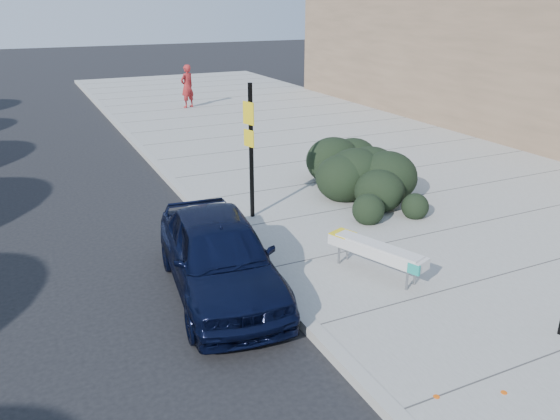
{
  "coord_description": "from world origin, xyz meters",
  "views": [
    {
      "loc": [
        -3.44,
        -6.03,
        4.65
      ],
      "look_at": [
        0.68,
        2.56,
        1.0
      ],
      "focal_mm": 35.0,
      "sensor_mm": 36.0,
      "label": 1
    }
  ],
  "objects_px": {
    "bench": "(376,251)",
    "sedan_navy": "(219,255)",
    "pedestrian": "(187,86)",
    "sign_post": "(251,144)"
  },
  "relations": [
    {
      "from": "bench",
      "to": "sedan_navy",
      "type": "distance_m",
      "value": 2.72
    },
    {
      "from": "sedan_navy",
      "to": "pedestrian",
      "type": "bearing_deg",
      "value": 81.56
    },
    {
      "from": "sign_post",
      "to": "sedan_navy",
      "type": "bearing_deg",
      "value": -139.06
    },
    {
      "from": "bench",
      "to": "sign_post",
      "type": "relative_size",
      "value": 0.64
    },
    {
      "from": "sign_post",
      "to": "pedestrian",
      "type": "distance_m",
      "value": 13.96
    },
    {
      "from": "sign_post",
      "to": "sedan_navy",
      "type": "xyz_separation_m",
      "value": [
        -1.7,
        -2.64,
        -1.11
      ]
    },
    {
      "from": "sign_post",
      "to": "sedan_navy",
      "type": "relative_size",
      "value": 0.72
    },
    {
      "from": "bench",
      "to": "sedan_navy",
      "type": "height_order",
      "value": "sedan_navy"
    },
    {
      "from": "sedan_navy",
      "to": "pedestrian",
      "type": "height_order",
      "value": "pedestrian"
    },
    {
      "from": "bench",
      "to": "sedan_navy",
      "type": "bearing_deg",
      "value": 141.37
    }
  ]
}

